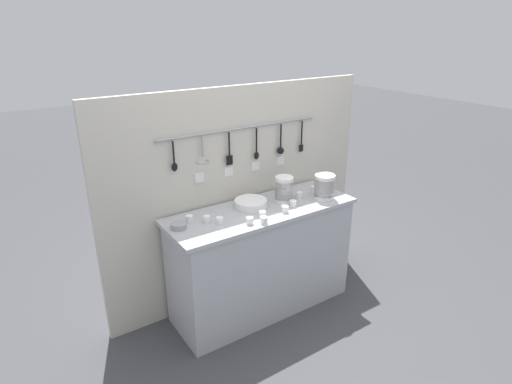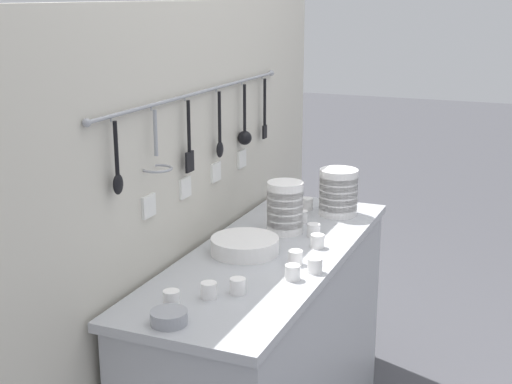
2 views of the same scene
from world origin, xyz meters
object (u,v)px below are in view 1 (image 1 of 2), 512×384
Objects in this scene: cup_centre at (250,221)px; cup_front_right at (264,220)px; cup_by_caddy at (299,195)px; cup_back_left at (189,219)px; cup_mid_row at (220,221)px; steel_mixing_bowl at (179,226)px; cup_edge_far at (293,203)px; bowl_stack_short_front at (324,187)px; cup_front_left at (285,209)px; cup_beside_plates at (207,219)px; bowl_stack_back_corner at (284,189)px; cup_back_right at (262,214)px; plate_stack at (251,203)px; cup_edge_near at (314,189)px.

cup_front_right is at bearing -28.75° from cup_centre.
cup_by_caddy and cup_back_left have the same top height.
steel_mixing_bowl is at bearing 160.61° from cup_mid_row.
cup_mid_row is at bearing 175.68° from cup_edge_far.
bowl_stack_short_front is 3.89× the size of cup_front_left.
cup_front_right and cup_beside_plates have the same top height.
cup_back_right is at bearing -153.52° from bowl_stack_back_corner.
cup_centre is (-0.72, -0.06, -0.07)m from bowl_stack_short_front.
bowl_stack_short_front is 0.65m from cup_front_right.
bowl_stack_back_corner reaches higher than cup_by_caddy.
steel_mixing_bowl is 0.27m from cup_mid_row.
cup_edge_far is (0.42, 0.07, 0.00)m from cup_centre.
cup_edge_far is (0.11, 0.05, 0.00)m from cup_front_left.
cup_back_left is at bearing 141.86° from cup_centre.
cup_edge_far is (0.26, -0.16, -0.00)m from plate_stack.
cup_front_right is at bearing -105.31° from plate_stack.
bowl_stack_back_corner is 0.42m from cup_front_right.
steel_mixing_bowl is 2.12× the size of cup_edge_near.
cup_beside_plates is (0.10, -0.07, 0.00)m from cup_back_left.
plate_stack reaches higher than cup_centre.
steel_mixing_bowl is at bearing 177.75° from cup_by_caddy.
cup_centre is 0.13m from cup_back_right.
plate_stack is 4.88× the size of cup_by_caddy.
cup_back_left is (-0.75, 0.07, -0.07)m from bowl_stack_back_corner.
cup_edge_near and cup_edge_far have the same top height.
cup_centre is at bearing -164.67° from cup_edge_near.
cup_beside_plates is at bearing 143.96° from cup_front_right.
cup_back_right is (-0.30, -0.15, -0.07)m from bowl_stack_back_corner.
cup_edge_near is 1.00× the size of cup_centre.
cup_back_left is at bearing 25.73° from steel_mixing_bowl.
steel_mixing_bowl is at bearing 162.91° from cup_back_right.
bowl_stack_short_front reaches higher than cup_mid_row.
cup_back_right is (0.55, -0.17, 0.01)m from steel_mixing_bowl.
plate_stack is 4.88× the size of cup_front_left.
plate_stack is at bearing 163.02° from bowl_stack_short_front.
plate_stack is 4.88× the size of cup_front_right.
cup_back_left is 1.00× the size of cup_back_right.
cup_mid_row is (0.26, -0.09, 0.01)m from steel_mixing_bowl.
cup_back_right is at bearing -164.79° from cup_edge_near.
cup_mid_row and cup_edge_far have the same top height.
cup_front_right is 1.00× the size of cup_centre.
cup_mid_row is (-0.17, 0.11, 0.00)m from cup_centre.
cup_front_right is at bearing -156.04° from cup_by_caddy.
cup_beside_plates is (-0.39, -0.05, -0.00)m from plate_stack.
cup_edge_far is at bearing -145.29° from cup_by_caddy.
cup_back_left is (-0.49, 0.02, -0.00)m from plate_stack.
plate_stack is at bearing 124.92° from cup_front_left.
cup_mid_row is (-0.89, 0.05, -0.07)m from bowl_stack_short_front.
steel_mixing_bowl is 1.17m from cup_edge_near.
bowl_stack_short_front is at bearing 6.28° from cup_front_left.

